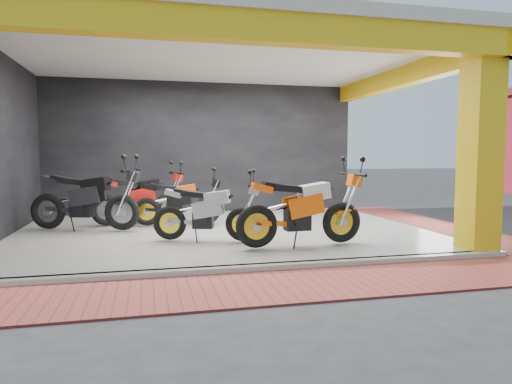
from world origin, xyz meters
TOP-DOWN VIEW (x-y plane):
  - ground at (0.00, 0.00)m, footprint 80.00×80.00m
  - showroom_floor at (0.00, 2.00)m, footprint 8.00×6.00m
  - showroom_ceiling at (0.00, 2.00)m, footprint 8.40×6.40m
  - back_wall at (0.00, 5.10)m, footprint 8.20×0.20m
  - corner_column at (3.75, -0.75)m, footprint 0.50×0.50m
  - header_beam_front at (0.00, -1.00)m, footprint 8.40×0.30m
  - header_beam_right at (4.00, 2.00)m, footprint 0.30×6.40m
  - floor_kerb at (0.00, -1.02)m, footprint 8.00×0.20m
  - paver_front at (0.00, -1.80)m, footprint 9.00×1.40m
  - paver_right at (4.80, 2.00)m, footprint 1.40×7.00m
  - moto_hero at (1.74, 0.08)m, footprint 2.38×1.02m
  - moto_row_a at (0.13, 0.60)m, footprint 2.12×1.35m
  - moto_row_b at (-1.95, 2.25)m, footprint 2.54×1.62m
  - moto_row_c at (-0.22, 2.68)m, footprint 2.01×0.89m
  - moto_row_d at (-0.98, 3.42)m, footprint 2.30×1.43m

SIDE VIEW (x-z plane):
  - ground at x=0.00m, z-range 0.00..0.00m
  - paver_front at x=0.00m, z-range 0.00..0.03m
  - paver_right at x=4.80m, z-range 0.00..0.03m
  - showroom_floor at x=0.00m, z-range 0.00..0.10m
  - floor_kerb at x=0.00m, z-range 0.00..0.10m
  - moto_row_c at x=-0.22m, z-range 0.10..1.29m
  - moto_row_a at x=0.13m, z-range 0.10..1.31m
  - moto_row_d at x=-0.98m, z-range 0.10..1.42m
  - moto_hero at x=1.74m, z-range 0.10..1.52m
  - moto_row_b at x=-1.95m, z-range 0.10..1.56m
  - back_wall at x=0.00m, z-range 0.00..3.50m
  - corner_column at x=3.75m, z-range 0.00..3.50m
  - header_beam_front at x=0.00m, z-range 3.10..3.50m
  - header_beam_right at x=4.00m, z-range 3.10..3.50m
  - showroom_ceiling at x=0.00m, z-range 3.50..3.70m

